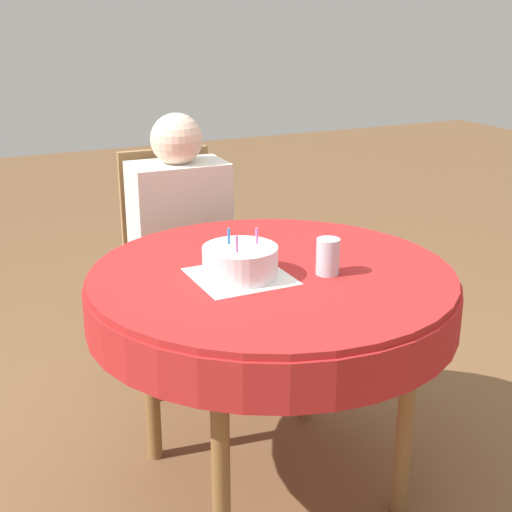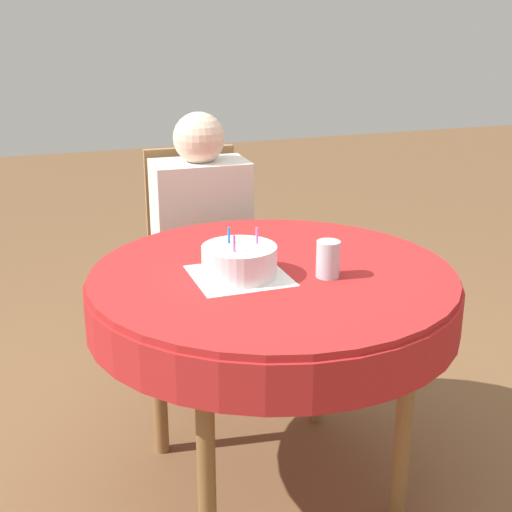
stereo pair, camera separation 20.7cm
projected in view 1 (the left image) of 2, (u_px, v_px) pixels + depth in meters
ground_plane at (270, 481)px, 2.36m from camera, size 12.00×12.00×0.00m
dining_table at (272, 298)px, 2.15m from camera, size 1.11×1.11×0.75m
chair at (175, 258)px, 2.99m from camera, size 0.44×0.44×0.93m
person at (181, 224)px, 2.84m from camera, size 0.39×0.34×1.11m
napkin at (240, 276)px, 2.06m from camera, size 0.27×0.27×0.00m
birthday_cake at (240, 261)px, 2.05m from camera, size 0.22×0.22×0.14m
drinking_glass at (328, 257)px, 2.07m from camera, size 0.07×0.07×0.11m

